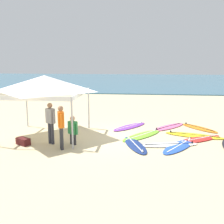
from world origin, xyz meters
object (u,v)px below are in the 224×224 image
at_px(surfboard_purple, 130,127).
at_px(person_green, 73,129).
at_px(surfboard_white, 169,145).
at_px(surfboard_navy, 135,145).
at_px(surfboard_pink, 169,127).
at_px(person_grey, 50,120).
at_px(surfboard_orange, 199,128).
at_px(surfboard_lime, 142,135).
at_px(surfboard_blue, 179,146).
at_px(surfboard_red, 199,139).
at_px(surfboard_yellow, 194,135).
at_px(canopy_tent, 45,84).
at_px(person_orange, 61,124).
at_px(gear_bag_near_tent, 23,141).

bearing_deg(surfboard_purple, person_green, -125.42).
distance_m(surfboard_white, surfboard_navy, 1.40).
height_order(surfboard_pink, surfboard_navy, same).
bearing_deg(surfboard_purple, person_grey, -135.23).
relative_size(surfboard_orange, surfboard_pink, 0.95).
height_order(surfboard_lime, surfboard_blue, same).
distance_m(surfboard_orange, surfboard_white, 3.38).
relative_size(surfboard_white, surfboard_navy, 1.02).
distance_m(surfboard_orange, person_green, 6.54).
xyz_separation_m(surfboard_lime, surfboard_orange, (2.87, 1.67, 0.00)).
height_order(surfboard_red, person_grey, person_grey).
bearing_deg(surfboard_yellow, surfboard_purple, 156.28).
relative_size(canopy_tent, surfboard_blue, 1.35).
bearing_deg(surfboard_lime, surfboard_red, -6.86).
bearing_deg(surfboard_orange, surfboard_red, -101.30).
distance_m(surfboard_white, person_grey, 4.94).
relative_size(surfboard_yellow, surfboard_navy, 1.12).
relative_size(surfboard_orange, person_orange, 1.21).
bearing_deg(gear_bag_near_tent, person_green, 7.57).
distance_m(surfboard_red, surfboard_purple, 3.61).
xyz_separation_m(canopy_tent, person_green, (1.49, -1.06, -1.73)).
distance_m(surfboard_yellow, person_green, 5.50).
bearing_deg(surfboard_yellow, surfboard_orange, 70.05).
bearing_deg(surfboard_purple, surfboard_navy, -83.50).
distance_m(surfboard_lime, surfboard_yellow, 2.37).
bearing_deg(surfboard_blue, surfboard_yellow, 61.70).
bearing_deg(surfboard_red, person_grey, -168.90).
bearing_deg(surfboard_lime, person_grey, -157.90).
bearing_deg(canopy_tent, surfboard_lime, 6.01).
bearing_deg(surfboard_blue, canopy_tent, 171.31).
bearing_deg(surfboard_yellow, canopy_tent, -173.84).
xyz_separation_m(surfboard_white, surfboard_red, (1.36, 0.92, -0.00)).
bearing_deg(person_orange, surfboard_red, 18.20).
xyz_separation_m(surfboard_red, surfboard_blue, (-0.98, -1.04, -0.00)).
bearing_deg(gear_bag_near_tent, surfboard_yellow, 15.87).
height_order(surfboard_lime, surfboard_purple, same).
bearing_deg(gear_bag_near_tent, surfboard_blue, 3.99).
xyz_separation_m(person_orange, person_green, (0.29, 0.62, -0.33)).
xyz_separation_m(surfboard_orange, gear_bag_near_tent, (-7.70, -3.45, 0.10)).
bearing_deg(person_green, surfboard_red, 12.93).
bearing_deg(surfboard_pink, surfboard_yellow, -55.91).
distance_m(surfboard_blue, person_grey, 5.31).
bearing_deg(person_grey, surfboard_lime, 22.10).
xyz_separation_m(surfboard_pink, person_green, (-4.17, -3.24, 0.62)).
relative_size(surfboard_yellow, surfboard_white, 1.10).
distance_m(surfboard_navy, person_orange, 3.06).
bearing_deg(person_grey, surfboard_pink, 32.55).
bearing_deg(surfboard_purple, surfboard_blue, -54.03).
distance_m(surfboard_pink, surfboard_navy, 3.55).
height_order(surfboard_white, person_green, person_green).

